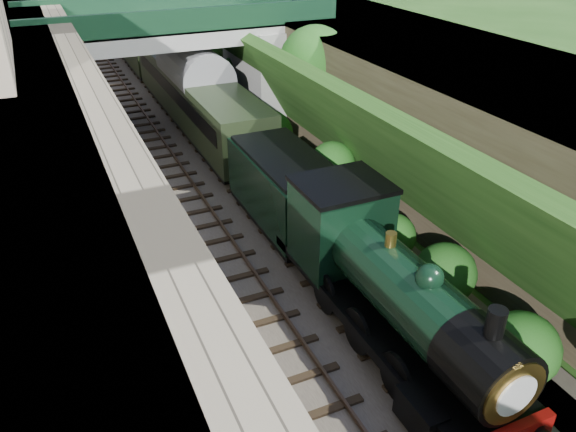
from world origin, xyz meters
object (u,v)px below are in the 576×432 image
Objects in this scene: road_bridge at (188,60)px; tree at (315,64)px; tender at (286,193)px; locomotive at (389,289)px.

road_bridge reaches higher than tree.
tender is at bearing -124.24° from tree.
road_bridge is 7.65m from tree.
tree is 0.65× the size of locomotive.
road_bridge reaches higher than tender.
locomotive is at bearing -89.27° from road_bridge.
road_bridge reaches higher than locomotive.
locomotive is (0.26, -20.07, -2.18)m from road_bridge.
tree is at bearing 55.76° from tender.
tree is 15.29m from locomotive.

